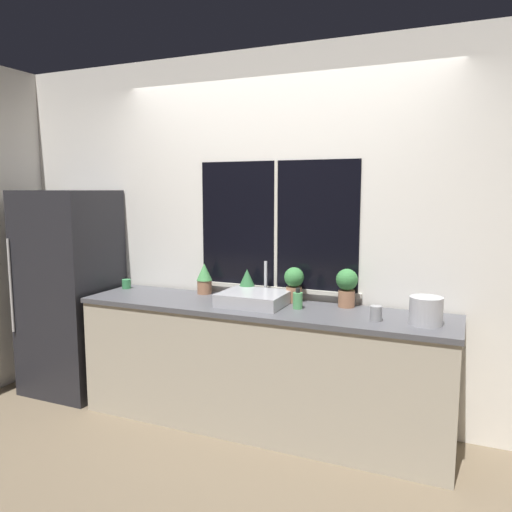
# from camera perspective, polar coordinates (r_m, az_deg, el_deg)

# --- Properties ---
(ground_plane) EXTENTS (14.00, 14.00, 0.00)m
(ground_plane) POSITION_cam_1_polar(r_m,az_deg,el_deg) (3.56, -1.54, -20.69)
(ground_plane) COLOR brown
(wall_back) EXTENTS (8.00, 0.09, 2.70)m
(wall_back) POSITION_cam_1_polar(r_m,az_deg,el_deg) (3.74, 2.52, 2.45)
(wall_back) COLOR silver
(wall_back) RESTS_ON ground_plane
(wall_left) EXTENTS (0.06, 7.00, 2.70)m
(wall_left) POSITION_cam_1_polar(r_m,az_deg,el_deg) (5.69, -16.80, 3.90)
(wall_left) COLOR silver
(wall_left) RESTS_ON ground_plane
(counter) EXTENTS (2.65, 0.59, 0.88)m
(counter) POSITION_cam_1_polar(r_m,az_deg,el_deg) (3.61, 0.38, -12.53)
(counter) COLOR #B2A893
(counter) RESTS_ON ground_plane
(refrigerator) EXTENTS (0.68, 0.64, 1.68)m
(refrigerator) POSITION_cam_1_polar(r_m,az_deg,el_deg) (4.44, -20.43, -3.85)
(refrigerator) COLOR #232328
(refrigerator) RESTS_ON ground_plane
(sink) EXTENTS (0.45, 0.44, 0.28)m
(sink) POSITION_cam_1_polar(r_m,az_deg,el_deg) (3.51, -0.25, -4.86)
(sink) COLOR #ADADB2
(sink) RESTS_ON counter
(potted_plant_far_left) EXTENTS (0.12, 0.12, 0.24)m
(potted_plant_far_left) POSITION_cam_1_polar(r_m,az_deg,el_deg) (3.89, -5.92, -2.51)
(potted_plant_far_left) COLOR #9E6B4C
(potted_plant_far_left) RESTS_ON counter
(potted_plant_center_left) EXTENTS (0.12, 0.12, 0.22)m
(potted_plant_center_left) POSITION_cam_1_polar(r_m,az_deg,el_deg) (3.73, -1.03, -3.18)
(potted_plant_center_left) COLOR #9E6B4C
(potted_plant_center_left) RESTS_ON counter
(potted_plant_center_right) EXTENTS (0.14, 0.14, 0.25)m
(potted_plant_center_right) POSITION_cam_1_polar(r_m,az_deg,el_deg) (3.59, 4.37, -3.07)
(potted_plant_center_right) COLOR #9E6B4C
(potted_plant_center_right) RESTS_ON counter
(potted_plant_far_right) EXTENTS (0.15, 0.15, 0.27)m
(potted_plant_far_right) POSITION_cam_1_polar(r_m,az_deg,el_deg) (3.49, 10.33, -3.34)
(potted_plant_far_right) COLOR #9E6B4C
(potted_plant_far_right) RESTS_ON counter
(soap_bottle) EXTENTS (0.07, 0.07, 0.14)m
(soap_bottle) POSITION_cam_1_polar(r_m,az_deg,el_deg) (3.41, 4.79, -5.04)
(soap_bottle) COLOR #519E5B
(soap_bottle) RESTS_ON counter
(mug_green) EXTENTS (0.07, 0.07, 0.08)m
(mug_green) POSITION_cam_1_polar(r_m,az_deg,el_deg) (4.22, -14.59, -3.11)
(mug_green) COLOR #38844C
(mug_green) RESTS_ON counter
(mug_grey) EXTENTS (0.07, 0.07, 0.09)m
(mug_grey) POSITION_cam_1_polar(r_m,az_deg,el_deg) (3.18, 13.55, -6.40)
(mug_grey) COLOR gray
(mug_grey) RESTS_ON counter
(kettle) EXTENTS (0.20, 0.20, 0.19)m
(kettle) POSITION_cam_1_polar(r_m,az_deg,el_deg) (3.16, 18.85, -5.82)
(kettle) COLOR #B2B2B7
(kettle) RESTS_ON counter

